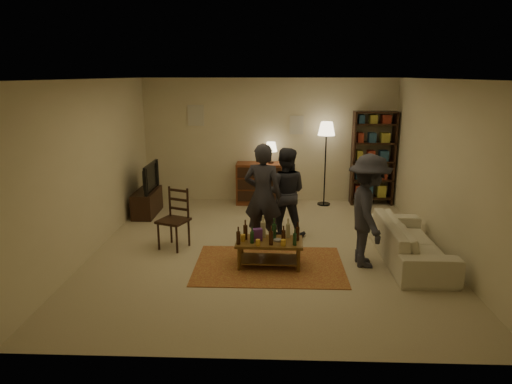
# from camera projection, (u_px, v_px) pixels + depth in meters

# --- Properties ---
(floor) EXTENTS (6.00, 6.00, 0.00)m
(floor) POSITION_uv_depth(u_px,v_px,m) (266.00, 249.00, 7.47)
(floor) COLOR #C6B793
(floor) RESTS_ON ground
(room_shell) EXTENTS (6.00, 6.00, 6.00)m
(room_shell) POSITION_uv_depth(u_px,v_px,m) (239.00, 120.00, 9.92)
(room_shell) COLOR beige
(room_shell) RESTS_ON ground
(rug) EXTENTS (2.20, 1.50, 0.01)m
(rug) POSITION_uv_depth(u_px,v_px,m) (269.00, 265.00, 6.79)
(rug) COLOR maroon
(rug) RESTS_ON ground
(coffee_table) EXTENTS (0.99, 0.56, 0.74)m
(coffee_table) POSITION_uv_depth(u_px,v_px,m) (269.00, 243.00, 6.70)
(coffee_table) COLOR brown
(coffee_table) RESTS_ON ground
(dining_chair) EXTENTS (0.57, 0.57, 1.00)m
(dining_chair) POSITION_uv_depth(u_px,v_px,m) (175.00, 216.00, 7.43)
(dining_chair) COLOR black
(dining_chair) RESTS_ON ground
(tv_stand) EXTENTS (0.40, 1.00, 1.06)m
(tv_stand) POSITION_uv_depth(u_px,v_px,m) (147.00, 196.00, 9.20)
(tv_stand) COLOR black
(tv_stand) RESTS_ON ground
(dresser) EXTENTS (1.00, 0.50, 1.36)m
(dresser) POSITION_uv_depth(u_px,v_px,m) (260.00, 182.00, 9.98)
(dresser) COLOR brown
(dresser) RESTS_ON ground
(bookshelf) EXTENTS (0.90, 0.34, 2.02)m
(bookshelf) POSITION_uv_depth(u_px,v_px,m) (373.00, 157.00, 9.81)
(bookshelf) COLOR black
(bookshelf) RESTS_ON ground
(floor_lamp) EXTENTS (0.36, 0.36, 1.80)m
(floor_lamp) POSITION_uv_depth(u_px,v_px,m) (326.00, 135.00, 9.60)
(floor_lamp) COLOR black
(floor_lamp) RESTS_ON ground
(sofa) EXTENTS (0.81, 2.08, 0.61)m
(sofa) POSITION_uv_depth(u_px,v_px,m) (411.00, 242.00, 6.92)
(sofa) COLOR beige
(sofa) RESTS_ON ground
(person_left) EXTENTS (0.70, 0.54, 1.72)m
(person_left) POSITION_uv_depth(u_px,v_px,m) (263.00, 196.00, 7.38)
(person_left) COLOR #25242B
(person_left) RESTS_ON ground
(person_right) EXTENTS (0.83, 0.69, 1.57)m
(person_right) POSITION_uv_depth(u_px,v_px,m) (285.00, 193.00, 7.89)
(person_right) COLOR #27272F
(person_right) RESTS_ON ground
(person_by_sofa) EXTENTS (0.63, 1.09, 1.67)m
(person_by_sofa) POSITION_uv_depth(u_px,v_px,m) (368.00, 211.00, 6.64)
(person_by_sofa) COLOR #2B2A33
(person_by_sofa) RESTS_ON ground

